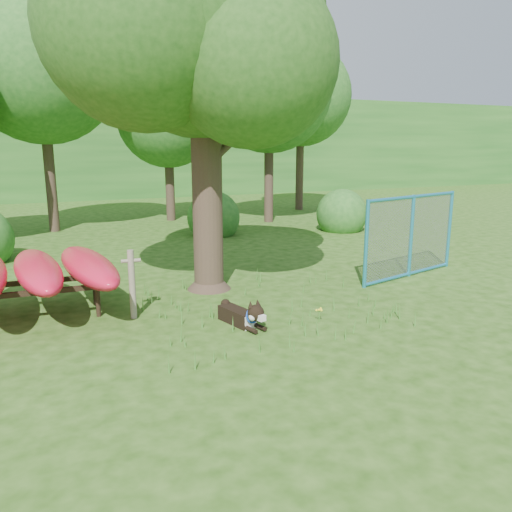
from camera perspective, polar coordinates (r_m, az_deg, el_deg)
name	(u,v)px	position (r m, az deg, el deg)	size (l,w,h in m)	color
ground	(274,330)	(8.43, 2.02, -8.41)	(80.00, 80.00, 0.00)	#1F440D
oak_tree	(201,29)	(10.61, -6.31, 24.41)	(6.22, 5.44, 7.81)	#33251C
wooden_post	(132,283)	(9.04, -13.98, -2.96)	(0.34, 0.12, 1.24)	#716655
kayak_rack	(11,273)	(9.65, -26.21, -1.75)	(3.56, 3.33, 1.11)	black
husky_dog	(244,315)	(8.52, -1.44, -6.80)	(0.54, 1.21, 0.54)	black
fence_section	(411,236)	(12.10, 17.31, 2.19)	(3.19, 0.90, 3.19)	teal
wildflower_clump	(319,311)	(8.75, 7.25, -6.24)	(0.12, 0.11, 0.26)	#407C28
bg_tree_b	(40,66)	(19.28, -23.42, 19.30)	(5.20, 5.20, 8.22)	#33251C
bg_tree_c	(167,117)	(20.72, -10.09, 15.38)	(4.00, 4.00, 6.12)	#33251C
bg_tree_d	(269,90)	(20.06, 1.52, 18.46)	(4.80, 4.80, 7.50)	#33251C
bg_tree_e	(301,96)	(24.08, 5.17, 17.77)	(4.60, 4.60, 7.55)	#33251C
shrub_right	(341,231)	(18.30, 9.69, 2.88)	(1.80, 1.80, 1.80)	#235D1E
shrub_mid	(214,235)	(17.25, -4.83, 2.43)	(1.80, 1.80, 1.80)	#235D1E
wooded_hillside	(91,146)	(35.26, -18.31, 11.89)	(80.00, 12.00, 6.00)	#235D1E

